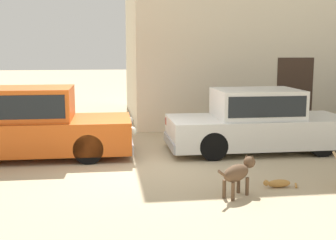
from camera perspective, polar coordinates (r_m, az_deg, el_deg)
The scene contains 5 objects.
ground_plane at distance 9.27m, azimuth -2.98°, elevation -5.76°, with size 80.00×80.00×0.00m, color tan.
parked_sedan_nearest at distance 10.27m, azimuth -17.59°, elevation -0.41°, with size 4.67×1.75×1.54m.
parked_sedan_second at distance 10.61m, azimuth 11.27°, elevation -0.09°, with size 4.28×1.71×1.45m.
stray_dog_spotted at distance 7.40m, azimuth 8.96°, elevation -6.56°, with size 0.83×0.66×0.64m.
stray_cat at distance 8.06m, azimuth 13.81°, elevation -7.83°, with size 0.65×0.22×0.15m.
Camera 1 is at (-0.75, -8.93, 2.40)m, focal length 47.95 mm.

